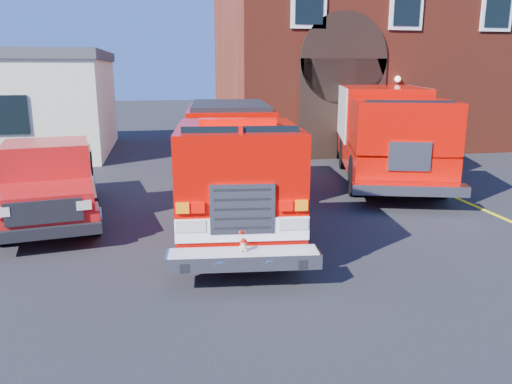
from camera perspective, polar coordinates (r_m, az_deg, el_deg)
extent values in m
plane|color=black|center=(11.11, -1.17, -5.05)|extent=(100.00, 100.00, 0.00)
cube|color=yellow|center=(14.50, 24.32, -1.75)|extent=(0.12, 3.00, 0.01)
cube|color=yellow|center=(16.95, 18.58, 0.90)|extent=(0.12, 3.00, 0.01)
cube|color=yellow|center=(19.55, 14.33, 2.86)|extent=(0.12, 3.00, 0.01)
cube|color=maroon|center=(26.63, 13.38, 14.40)|extent=(15.00, 10.00, 8.00)
cube|color=black|center=(20.71, 9.80, 9.27)|extent=(3.60, 0.12, 4.00)
cylinder|color=black|center=(20.66, 10.03, 14.80)|extent=(3.60, 0.12, 3.60)
cube|color=black|center=(20.29, 6.08, 20.62)|extent=(1.40, 0.10, 1.80)
cube|color=black|center=(21.76, 16.85, 19.67)|extent=(1.40, 0.10, 1.80)
cube|color=black|center=(23.83, 25.87, 18.36)|extent=(1.40, 0.10, 1.80)
cube|color=black|center=(20.09, -26.24, 7.91)|extent=(1.20, 0.10, 1.40)
cylinder|color=black|center=(9.76, -7.86, -4.79)|extent=(0.42, 1.03, 1.00)
cylinder|color=black|center=(9.85, 3.93, -4.50)|extent=(0.42, 1.03, 1.00)
cube|color=#C90902|center=(12.49, -2.64, 0.79)|extent=(3.14, 8.42, 0.82)
cube|color=#C90902|center=(14.38, -3.01, 6.78)|extent=(2.70, 4.24, 1.46)
cube|color=#C90902|center=(9.68, -2.09, 3.56)|extent=(2.58, 3.15, 1.37)
cube|color=black|center=(8.49, -1.73, 4.61)|extent=(2.01, 0.28, 0.86)
cube|color=#EC0903|center=(9.57, -2.13, 8.03)|extent=(1.49, 0.46, 0.13)
cube|color=white|center=(8.47, -1.54, -4.33)|extent=(2.28, 0.30, 0.40)
cube|color=silver|center=(8.35, -1.55, -1.97)|extent=(1.10, 0.17, 0.86)
cube|color=silver|center=(8.37, -1.42, -7.67)|extent=(2.60, 0.77, 0.26)
cube|color=#B7B7BF|center=(14.39, -7.63, 6.68)|extent=(0.38, 3.27, 1.19)
cube|color=#B7B7BF|center=(14.46, 1.58, 6.83)|extent=(0.38, 3.27, 1.19)
sphere|color=#D4BC84|center=(8.30, -1.43, -6.39)|extent=(0.14, 0.14, 0.13)
sphere|color=#D4BC84|center=(8.27, -1.43, -5.80)|extent=(0.11, 0.11, 0.10)
sphere|color=#D4BC84|center=(8.26, -1.71, -5.54)|extent=(0.04, 0.04, 0.04)
sphere|color=#D4BC84|center=(8.27, -1.17, -5.52)|extent=(0.04, 0.04, 0.04)
ellipsoid|color=#B80F03|center=(8.26, -1.43, -5.58)|extent=(0.12, 0.12, 0.06)
cylinder|color=#B80F03|center=(8.26, -1.43, -5.70)|extent=(0.13, 0.13, 0.01)
cylinder|color=black|center=(11.75, -27.05, -3.44)|extent=(0.41, 0.86, 0.83)
cylinder|color=black|center=(11.63, -18.14, -2.74)|extent=(0.41, 0.86, 0.83)
cube|color=#B41313|center=(13.47, -22.36, -0.19)|extent=(2.92, 5.95, 0.47)
cube|color=#B41313|center=(11.41, -22.90, -0.50)|extent=(2.12, 1.83, 0.36)
cube|color=#B41313|center=(13.00, -22.74, 3.04)|extent=(2.17, 2.14, 1.04)
cube|color=#B41313|center=(15.01, -22.28, 2.80)|extent=(2.22, 2.44, 0.57)
cube|color=black|center=(10.67, -22.86, -4.35)|extent=(2.11, 0.47, 0.23)
cylinder|color=black|center=(14.75, 11.39, 1.85)|extent=(0.70, 1.25, 1.19)
cylinder|color=black|center=(15.19, 20.36, 1.59)|extent=(0.70, 1.25, 1.19)
cube|color=#C90902|center=(17.81, 14.32, 4.80)|extent=(5.04, 9.07, 0.97)
cube|color=#C90902|center=(19.26, 13.83, 9.22)|extent=(4.12, 5.95, 1.62)
cube|color=#C90902|center=(14.70, 16.32, 7.30)|extent=(3.33, 3.26, 1.41)
cube|color=#B7B7BF|center=(19.12, 9.72, 9.07)|extent=(1.33, 4.37, 1.84)
cube|color=#B7B7BF|center=(19.51, 17.82, 8.70)|extent=(1.33, 4.37, 1.84)
cube|color=silver|center=(13.42, 17.10, 0.31)|extent=(2.94, 1.29, 0.27)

